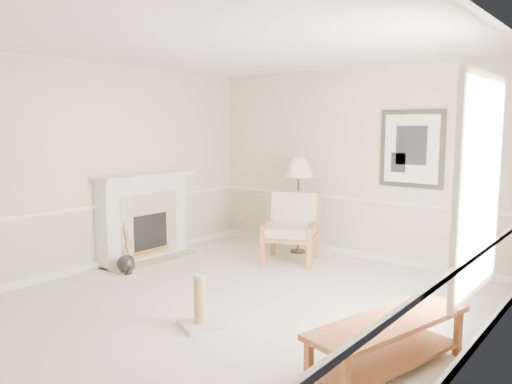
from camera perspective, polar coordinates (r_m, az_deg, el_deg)
ground at (r=5.87m, az=-2.27°, el=-12.55°), size 5.50×5.50×0.00m
room at (r=5.49m, az=-0.75°, el=5.97°), size 5.04×5.54×2.92m
fireplace at (r=7.75m, az=-12.66°, el=-2.89°), size 0.64×1.64×1.31m
floor_vase at (r=7.15m, az=-14.62°, el=-7.99°), size 0.25×0.25×0.73m
armchair at (r=7.56m, az=4.12°, el=-3.69°), size 1.03×1.06×1.02m
floor_lamp at (r=7.91m, az=4.90°, el=2.52°), size 0.59×0.59×1.52m
bench at (r=4.38m, az=14.98°, el=-15.70°), size 0.85×1.66×0.46m
scratching_post at (r=5.19m, az=-6.38°, el=-13.30°), size 0.50×0.50×0.54m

